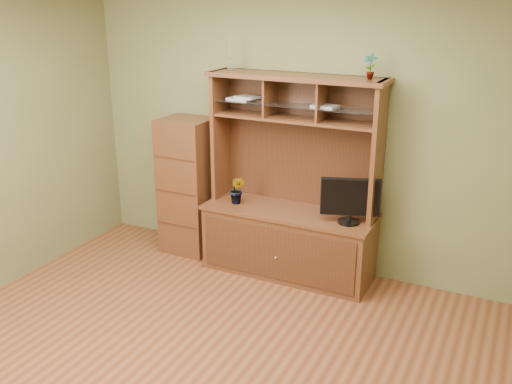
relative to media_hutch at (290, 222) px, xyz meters
The scene contains 8 objects.
room 1.92m from the media_hutch, 90.73° to the right, with size 4.54×4.04×2.74m.
media_hutch is the anchor object (origin of this frame).
monitor 0.70m from the media_hutch, ahead, with size 0.50×0.20×0.41m.
orchid_plant 0.59m from the media_hutch, behind, with size 0.15×0.12×0.28m, color #32541D.
top_plant 1.63m from the media_hutch, ahead, with size 0.11×0.08×0.21m, color #326322.
reed_diffuser 1.64m from the media_hutch, behind, with size 0.06×0.06×0.31m.
magazines 1.16m from the media_hutch, 163.73° to the left, with size 1.08×0.20×0.04m.
side_cabinet 1.17m from the media_hutch, behind, with size 0.50×0.46×1.41m.
Camera 1 is at (1.95, -2.93, 2.58)m, focal length 40.00 mm.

